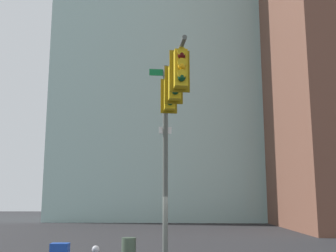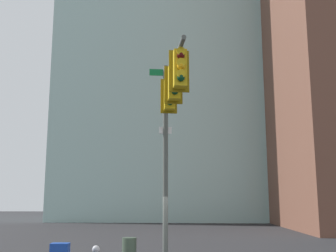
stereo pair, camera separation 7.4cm
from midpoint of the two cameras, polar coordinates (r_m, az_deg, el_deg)
signal_pole_assembly at (r=13.07m, az=0.58°, el=2.52°), size 5.18×1.52×7.19m
litter_bin at (r=17.09m, az=-5.17°, el=-16.48°), size 0.56×0.56×0.95m
building_brick_midblock at (r=67.58m, az=13.94°, el=4.00°), size 21.23×18.40×37.52m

